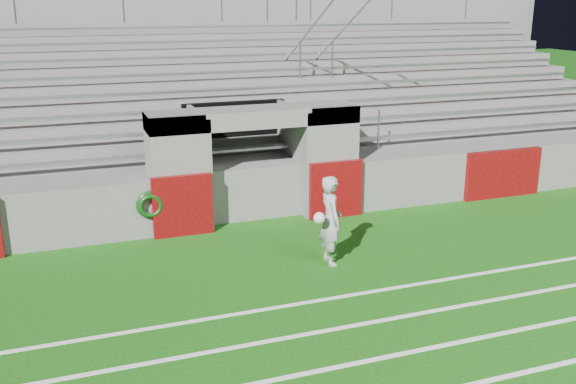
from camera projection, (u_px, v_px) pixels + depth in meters
name	position (u px, v px, depth m)	size (l,w,h in m)	color
ground	(311.00, 276.00, 11.91)	(90.00, 90.00, 0.00)	#144F0D
stadium_structure	(210.00, 123.00, 18.66)	(26.00, 8.48, 5.42)	slate
goalkeeper_with_ball	(330.00, 220.00, 12.26)	(0.68, 0.70, 1.75)	#9FA4A8
hose_coil	(151.00, 205.00, 13.52)	(0.60, 0.16, 0.60)	#0B390E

